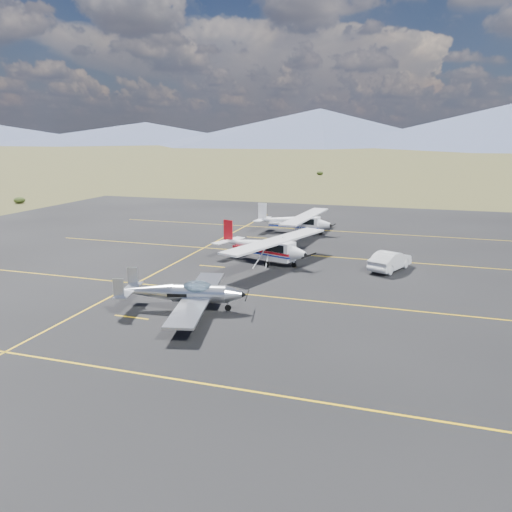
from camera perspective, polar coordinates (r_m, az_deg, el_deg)
The scene contains 6 objects.
ground at distance 28.77m, azimuth -5.27°, elevation -5.30°, with size 1600.00×1600.00×0.00m, color #383D1C.
apron at distance 35.03m, azimuth -0.83°, elevation -1.77°, with size 72.00×72.00×0.02m, color black.
aircraft_low_wing at distance 27.40m, azimuth -8.11°, elevation -4.21°, with size 6.83×9.38×2.03m.
aircraft_cessna at distance 37.25m, azimuth 0.92°, elevation 1.18°, with size 7.85×11.16×2.87m.
aircraft_plain at distance 48.53m, azimuth 4.45°, elevation 4.02°, with size 6.65×11.06×2.79m.
sedan at distance 36.49m, azimuth 15.08°, elevation -0.50°, with size 1.45×4.15×1.37m, color silver.
Camera 1 is at (10.71, -25.03, 9.30)m, focal length 35.00 mm.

